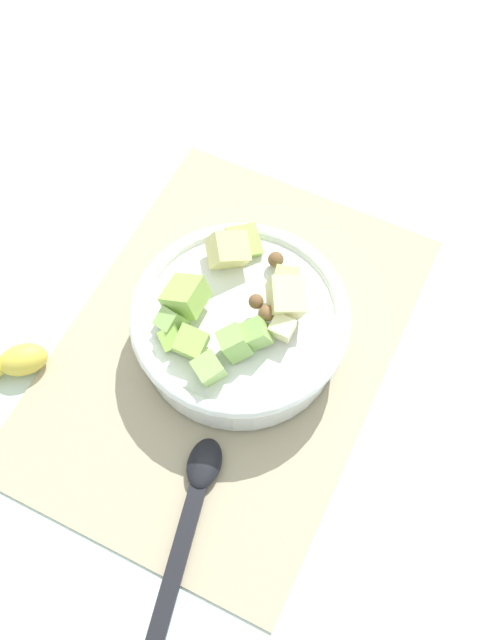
# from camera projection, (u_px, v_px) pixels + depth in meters

# --- Properties ---
(ground_plane) EXTENTS (2.40, 2.40, 0.00)m
(ground_plane) POSITION_uv_depth(u_px,v_px,m) (225.00, 350.00, 0.86)
(ground_plane) COLOR silver
(placemat) EXTENTS (0.50, 0.35, 0.01)m
(placemat) POSITION_uv_depth(u_px,v_px,m) (225.00, 349.00, 0.86)
(placemat) COLOR tan
(placemat) RESTS_ON ground_plane
(salad_bowl) EXTENTS (0.24, 0.24, 0.11)m
(salad_bowl) POSITION_uv_depth(u_px,v_px,m) (240.00, 322.00, 0.83)
(salad_bowl) COLOR white
(salad_bowl) RESTS_ON placemat
(serving_spoon) EXTENTS (0.21, 0.07, 0.01)m
(serving_spoon) POSITION_uv_depth(u_px,v_px,m) (193.00, 503.00, 0.77)
(serving_spoon) COLOR black
(serving_spoon) RESTS_ON placemat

